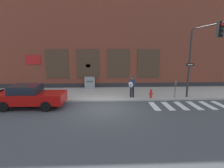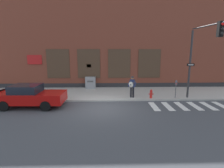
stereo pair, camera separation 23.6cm
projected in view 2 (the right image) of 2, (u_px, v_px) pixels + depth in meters
ground_plane at (103, 108)px, 11.75m from camera, size 160.00×160.00×0.00m
sidewalk at (104, 93)px, 15.49m from camera, size 28.00×4.54×0.13m
building_backdrop at (104, 45)px, 18.85m from camera, size 28.00×4.06×8.68m
crosswalk at (188, 106)px, 12.16m from camera, size 5.20×1.90×0.01m
red_car at (30, 96)px, 11.90m from camera, size 4.65×2.08×1.53m
busker at (132, 86)px, 13.71m from camera, size 0.72×0.65×1.70m
traffic_light at (201, 50)px, 11.98m from camera, size 0.60×3.44×5.33m
parking_meter at (176, 86)px, 13.60m from camera, size 0.13×0.11×1.44m
utility_box at (91, 83)px, 17.11m from camera, size 0.98×0.61×1.13m
fire_hydrant at (151, 94)px, 13.63m from camera, size 0.38×0.20×0.70m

